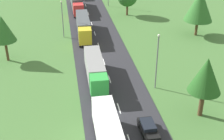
{
  "coord_description": "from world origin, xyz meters",
  "views": [
    {
      "loc": [
        -6.57,
        -8.1,
        24.11
      ],
      "look_at": [
        0.23,
        32.44,
        2.15
      ],
      "focal_mm": 49.83,
      "sensor_mm": 36.0,
      "label": 1
    }
  ],
  "objects": [
    {
      "name": "road",
      "position": [
        0.0,
        24.5,
        0.03
      ],
      "size": [
        10.0,
        140.0,
        0.06
      ],
      "primitive_type": "cube",
      "color": "#2B2B30",
      "rests_on": "ground"
    },
    {
      "name": "car_second",
      "position": [
        2.44,
        19.81,
        0.81
      ],
      "size": [
        1.83,
        4.14,
        1.42
      ],
      "color": "black",
      "rests_on": "road"
    },
    {
      "name": "truck_second",
      "position": [
        -2.21,
        33.11,
        2.08
      ],
      "size": [
        2.61,
        11.81,
        3.47
      ],
      "color": "green",
      "rests_on": "road"
    },
    {
      "name": "tree_oak",
      "position": [
        10.07,
        22.34,
        5.85
      ],
      "size": [
        4.11,
        4.11,
        8.18
      ],
      "color": "#513823",
      "rests_on": "ground"
    },
    {
      "name": "lamppost_third",
      "position": [
        -6.47,
        52.22,
        4.27
      ],
      "size": [
        0.36,
        0.36,
        7.59
      ],
      "color": "slate",
      "rests_on": "ground"
    },
    {
      "name": "tree_maple",
      "position": [
        20.68,
        48.83,
        6.37
      ],
      "size": [
        5.78,
        5.78,
        9.57
      ],
      "color": "#513823",
      "rests_on": "ground"
    },
    {
      "name": "truck_fourth",
      "position": [
        -2.61,
        70.2,
        2.14
      ],
      "size": [
        2.66,
        13.26,
        3.66
      ],
      "color": "red",
      "rests_on": "road"
    },
    {
      "name": "lamppost_second",
      "position": [
        6.29,
        29.84,
        4.73
      ],
      "size": [
        0.36,
        0.36,
        8.5
      ],
      "color": "slate",
      "rests_on": "ground"
    },
    {
      "name": "tree_birch",
      "position": [
        -16.42,
        43.0,
        5.81
      ],
      "size": [
        4.02,
        4.02,
        8.06
      ],
      "color": "#513823",
      "rests_on": "ground"
    },
    {
      "name": "lane_marking_centre",
      "position": [
        0.0,
        21.81,
        0.07
      ],
      "size": [
        0.16,
        121.12,
        0.01
      ],
      "color": "white",
      "rests_on": "road"
    },
    {
      "name": "truck_third",
      "position": [
        -2.37,
        52.57,
        2.11
      ],
      "size": [
        2.82,
        13.11,
        3.53
      ],
      "color": "yellow",
      "rests_on": "road"
    }
  ]
}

